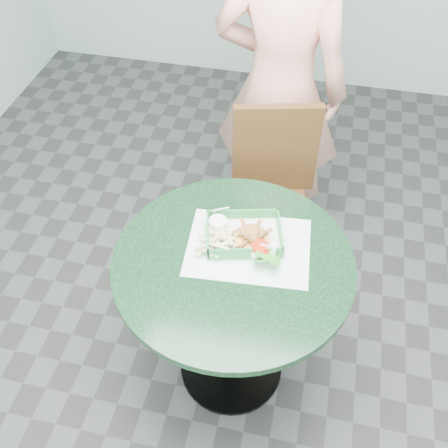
% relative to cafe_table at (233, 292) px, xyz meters
% --- Properties ---
extents(floor, '(4.00, 5.00, 0.02)m').
position_rel_cafe_table_xyz_m(floor, '(0.00, 0.00, -0.58)').
color(floor, '#303335').
rests_on(floor, ground).
extents(cafe_table, '(0.85, 0.85, 0.75)m').
position_rel_cafe_table_xyz_m(cafe_table, '(0.00, 0.00, 0.00)').
color(cafe_table, black).
rests_on(cafe_table, floor).
extents(dining_chair, '(0.38, 0.39, 0.93)m').
position_rel_cafe_table_xyz_m(dining_chair, '(0.04, 0.63, -0.05)').
color(dining_chair, '#3F2715').
rests_on(dining_chair, floor).
extents(diner_person, '(0.77, 0.55, 1.97)m').
position_rel_cafe_table_xyz_m(diner_person, '(0.01, 0.95, 0.40)').
color(diner_person, '#EE9F8A').
rests_on(diner_person, floor).
extents(placemat, '(0.46, 0.36, 0.00)m').
position_rel_cafe_table_xyz_m(placemat, '(0.04, 0.07, 0.17)').
color(placemat, silver).
rests_on(placemat, cafe_table).
extents(food_basket, '(0.26, 0.19, 0.05)m').
position_rel_cafe_table_xyz_m(food_basket, '(0.02, 0.10, 0.19)').
color(food_basket, '#27803A').
rests_on(food_basket, placemat).
extents(crab_sandwich, '(0.12, 0.12, 0.07)m').
position_rel_cafe_table_xyz_m(crab_sandwich, '(0.04, 0.08, 0.22)').
color(crab_sandwich, gold).
rests_on(crab_sandwich, food_basket).
extents(fries_pile, '(0.16, 0.16, 0.05)m').
position_rel_cafe_table_xyz_m(fries_pile, '(-0.08, 0.07, 0.21)').
color(fries_pile, beige).
rests_on(fries_pile, food_basket).
extents(sauce_ramekin, '(0.07, 0.07, 0.04)m').
position_rel_cafe_table_xyz_m(sauce_ramekin, '(-0.07, 0.14, 0.22)').
color(sauce_ramekin, white).
rests_on(sauce_ramekin, food_basket).
extents(garnish_cup, '(0.10, 0.10, 0.04)m').
position_rel_cafe_table_xyz_m(garnish_cup, '(0.08, 0.01, 0.21)').
color(garnish_cup, silver).
rests_on(garnish_cup, food_basket).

